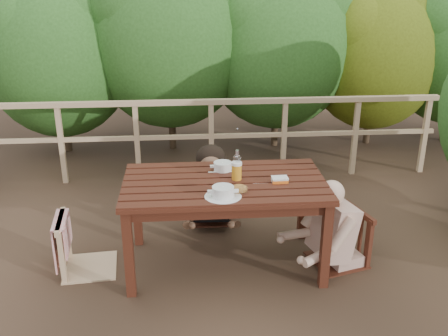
{
  "coord_description": "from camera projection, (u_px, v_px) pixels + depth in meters",
  "views": [
    {
      "loc": [
        -0.32,
        -3.97,
        2.49
      ],
      "look_at": [
        0.0,
        0.05,
        0.9
      ],
      "focal_mm": 41.29,
      "sensor_mm": 36.0,
      "label": 1
    }
  ],
  "objects": [
    {
      "name": "soup_near",
      "position": [
        223.0,
        192.0,
        4.03
      ],
      "size": [
        0.29,
        0.29,
        0.1
      ],
      "primitive_type": "cylinder",
      "color": "white",
      "rests_on": "table"
    },
    {
      "name": "bottle",
      "position": [
        237.0,
        165.0,
        4.34
      ],
      "size": [
        0.06,
        0.06,
        0.27
      ],
      "primitive_type": "cylinder",
      "color": "silver",
      "rests_on": "table"
    },
    {
      "name": "chair_left",
      "position": [
        85.0,
        220.0,
        4.38
      ],
      "size": [
        0.51,
        0.51,
        0.95
      ],
      "primitive_type": "cube",
      "rotation": [
        0.0,
        0.0,
        1.66
      ],
      "color": "tan",
      "rests_on": "ground"
    },
    {
      "name": "tumbler",
      "position": [
        243.0,
        191.0,
        4.08
      ],
      "size": [
        0.06,
        0.06,
        0.07
      ],
      "primitive_type": "cylinder",
      "color": "white",
      "rests_on": "table"
    },
    {
      "name": "chair_right",
      "position": [
        340.0,
        216.0,
        4.49
      ],
      "size": [
        0.56,
        0.56,
        0.91
      ],
      "primitive_type": "cube",
      "rotation": [
        0.0,
        0.0,
        -1.28
      ],
      "color": "#36160D",
      "rests_on": "ground"
    },
    {
      "name": "woman",
      "position": [
        211.0,
        159.0,
        5.21
      ],
      "size": [
        0.56,
        0.68,
        1.32
      ],
      "primitive_type": null,
      "rotation": [
        0.0,
        0.0,
        3.1
      ],
      "color": "black",
      "rests_on": "ground"
    },
    {
      "name": "soup_far",
      "position": [
        223.0,
        167.0,
        4.54
      ],
      "size": [
        0.27,
        0.27,
        0.09
      ],
      "primitive_type": "cylinder",
      "color": "white",
      "rests_on": "table"
    },
    {
      "name": "ground",
      "position": [
        224.0,
        263.0,
        4.62
      ],
      "size": [
        60.0,
        60.0,
        0.0
      ],
      "primitive_type": "plane",
      "color": "#442F20",
      "rests_on": "ground"
    },
    {
      "name": "hedge_row",
      "position": [
        235.0,
        13.0,
        6.92
      ],
      "size": [
        6.6,
        1.6,
        3.8
      ],
      "primitive_type": null,
      "color": "#26501B",
      "rests_on": "ground"
    },
    {
      "name": "diner_right",
      "position": [
        346.0,
        194.0,
        4.42
      ],
      "size": [
        0.78,
        0.7,
        1.32
      ],
      "primitive_type": null,
      "rotation": [
        0.0,
        0.0,
        1.86
      ],
      "color": "tan",
      "rests_on": "ground"
    },
    {
      "name": "table",
      "position": [
        224.0,
        224.0,
        4.48
      ],
      "size": [
        1.7,
        0.96,
        0.79
      ],
      "primitive_type": "cube",
      "color": "#36160D",
      "rests_on": "ground"
    },
    {
      "name": "butter_tub",
      "position": [
        280.0,
        180.0,
        4.3
      ],
      "size": [
        0.14,
        0.1,
        0.06
      ],
      "primitive_type": "cube",
      "rotation": [
        0.0,
        0.0,
        0.03
      ],
      "color": "white",
      "rests_on": "table"
    },
    {
      "name": "railing",
      "position": [
        211.0,
        140.0,
        6.29
      ],
      "size": [
        5.6,
        0.1,
        1.01
      ],
      "primitive_type": "cube",
      "color": "tan",
      "rests_on": "ground"
    },
    {
      "name": "bread_roll",
      "position": [
        239.0,
        189.0,
        4.11
      ],
      "size": [
        0.13,
        0.1,
        0.08
      ],
      "primitive_type": "ellipsoid",
      "color": "#99622A",
      "rests_on": "table"
    },
    {
      "name": "beer_glass",
      "position": [
        237.0,
        172.0,
        4.33
      ],
      "size": [
        0.09,
        0.09,
        0.17
      ],
      "primitive_type": "cylinder",
      "color": "orange",
      "rests_on": "table"
    },
    {
      "name": "chair_far",
      "position": [
        211.0,
        181.0,
        5.28
      ],
      "size": [
        0.44,
        0.44,
        0.86
      ],
      "primitive_type": "cube",
      "rotation": [
        0.0,
        0.0,
        -0.04
      ],
      "color": "#36160D",
      "rests_on": "ground"
    }
  ]
}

